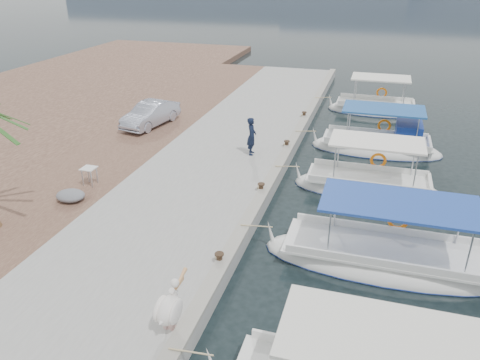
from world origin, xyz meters
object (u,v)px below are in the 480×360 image
fishing_caique_d (378,147)px  fisherman (252,136)px  fishing_caique_e (375,110)px  pelican (169,308)px  parked_car (150,114)px  fishing_caique_b (384,261)px  fishing_caique_c (367,188)px

fishing_caique_d → fisherman: (-5.64, -3.37, 1.18)m
fishing_caique_e → fisherman: bearing=-117.0°
fishing_caique_e → pelican: 22.28m
fishing_caique_e → parked_car: size_ratio=1.51×
parked_car → fishing_caique_d: bearing=14.4°
fishing_caique_b → fishing_caique_d: (-0.50, 9.98, 0.07)m
fishing_caique_c → fishing_caique_e: same height
pelican → fishing_caique_b: bearing=44.9°
fishing_caique_b → fisherman: (-6.14, 6.61, 1.25)m
fishing_caique_c → fishing_caique_d: same height
fishing_caique_c → fisherman: size_ratio=3.47×
parked_car → fishing_caique_b: bearing=-25.8°
fishing_caique_e → fishing_caique_c: bearing=-89.4°
pelican → fisherman: fisherman is taller
fishing_caique_b → pelican: size_ratio=5.07×
fishing_caique_c → pelican: (-4.23, -10.17, 0.98)m
fishing_caique_e → parked_car: 14.04m
fishing_caique_e → pelican: bearing=-100.6°
fishing_caique_e → fisherman: fisherman is taller
fisherman → parked_car: 6.84m
fishing_caique_b → fishing_caique_c: 5.25m
fishing_caique_e → fishing_caique_b: bearing=-87.0°
pelican → fisherman: size_ratio=0.86×
fishing_caique_c → fishing_caique_d: bearing=86.8°
fishing_caique_d → fishing_caique_e: bearing=93.2°
fishing_caique_b → fisherman: 9.11m
fishing_caique_b → fishing_caique_d: size_ratio=1.19×
parked_car → fisherman: bearing=-11.1°
fishing_caique_b → fisherman: bearing=132.9°
fishing_caique_b → parked_car: (-12.51, 9.10, 1.01)m
fishing_caique_c → pelican: size_ratio=4.04×
pelican → parked_car: 15.95m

